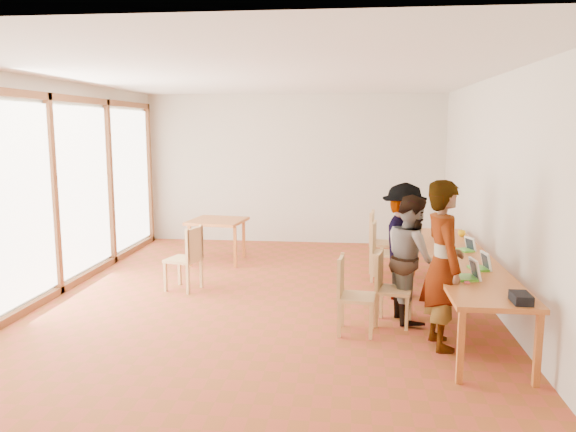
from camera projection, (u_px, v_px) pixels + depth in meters
name	position (u px, v px, depth m)	size (l,w,h in m)	color
ground	(265.00, 300.00, 7.66)	(8.00, 8.00, 0.00)	#AC4629
wall_back	(294.00, 169.00, 11.35)	(6.00, 0.10, 3.00)	beige
wall_front	(168.00, 264.00, 3.50)	(6.00, 0.10, 3.00)	beige
wall_right	(498.00, 194.00, 7.10)	(0.10, 8.00, 3.00)	beige
window_wall	(52.00, 189.00, 7.74)	(0.10, 8.00, 3.00)	white
ceiling	(263.00, 74.00, 7.19)	(6.00, 8.00, 0.04)	white
communal_table	(460.00, 261.00, 6.95)	(0.80, 4.00, 0.75)	#CA702D
side_table	(217.00, 224.00, 9.76)	(0.90, 0.90, 0.75)	#CA702D
chair_near	(348.00, 287.00, 6.39)	(0.45, 0.45, 0.47)	tan
chair_mid	(386.00, 280.00, 6.69)	(0.48, 0.48, 0.47)	tan
chair_far	(379.00, 245.00, 8.59)	(0.49, 0.49, 0.48)	tan
chair_empty	(378.00, 235.00, 9.11)	(0.51, 0.51, 0.52)	tan
chair_spare	(189.00, 252.00, 8.06)	(0.53, 0.53, 0.50)	tan
person_near	(443.00, 265.00, 5.93)	(0.66, 0.43, 1.80)	gray
person_mid	(412.00, 258.00, 6.80)	(0.75, 0.58, 1.54)	gray
person_far	(403.00, 242.00, 7.64)	(1.03, 0.59, 1.60)	gray
laptop_near	(470.00, 273.00, 5.93)	(0.25, 0.29, 0.22)	#54B733
laptop_mid	(482.00, 265.00, 6.32)	(0.24, 0.27, 0.20)	#54B733
laptop_far	(468.00, 247.00, 7.29)	(0.26, 0.27, 0.18)	#54B733
yellow_mug	(462.00, 233.00, 8.25)	(0.11, 0.11, 0.09)	yellow
green_bottle	(450.00, 233.00, 7.74)	(0.07, 0.07, 0.28)	#268236
clear_glass	(436.00, 233.00, 8.27)	(0.07, 0.07, 0.09)	silver
condiment_cup	(446.00, 228.00, 8.75)	(0.08, 0.08, 0.06)	white
pink_phone	(467.00, 282.00, 5.80)	(0.05, 0.10, 0.01)	#EE4054
black_pouch	(521.00, 298.00, 5.13)	(0.16, 0.26, 0.09)	black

